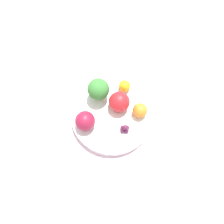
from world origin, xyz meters
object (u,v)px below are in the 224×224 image
broccoli (98,89)px  apple_green (119,102)px  bowl (112,115)px  orange_front (140,110)px  apple_red (85,121)px  grape_cluster (125,129)px  orange_back (125,86)px

broccoli → apple_green: (-0.02, 0.07, -0.01)m
bowl → orange_front: orange_front is taller
broccoli → apple_red: bearing=21.1°
bowl → orange_front: bearing=132.2°
bowl → grape_cluster: (0.01, 0.06, 0.02)m
apple_red → grape_cluster: (-0.06, 0.09, -0.02)m
bowl → broccoli: broccoli is taller
orange_front → broccoli: bearing=-72.7°
grape_cluster → apple_red: bearing=-56.2°
bowl → broccoli: bearing=-102.5°
apple_green → grape_cluster: (0.04, 0.06, -0.02)m
orange_front → bowl: bearing=-47.8°
orange_front → grape_cluster: 0.07m
grape_cluster → orange_back: bearing=-138.5°
apple_red → apple_green: 0.11m
apple_red → orange_front: bearing=145.1°
bowl → orange_back: orange_back is taller
apple_red → grape_cluster: 0.11m
apple_green → orange_front: (-0.02, 0.06, -0.01)m
bowl → orange_front: size_ratio=5.62×
orange_back → grape_cluster: (0.10, 0.09, -0.01)m
orange_front → orange_back: orange_front is taller
broccoli → apple_green: size_ratio=1.26×
grape_cluster → broccoli: bearing=-102.7°
apple_red → orange_front: (-0.13, 0.09, -0.01)m
apple_green → grape_cluster: bearing=53.4°
broccoli → orange_back: (-0.07, 0.04, -0.03)m
apple_green → orange_back: bearing=-153.0°
apple_green → grape_cluster: apple_green is taller
apple_green → bowl: bearing=-1.4°
apple_green → orange_front: 0.06m
orange_back → grape_cluster: 0.13m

